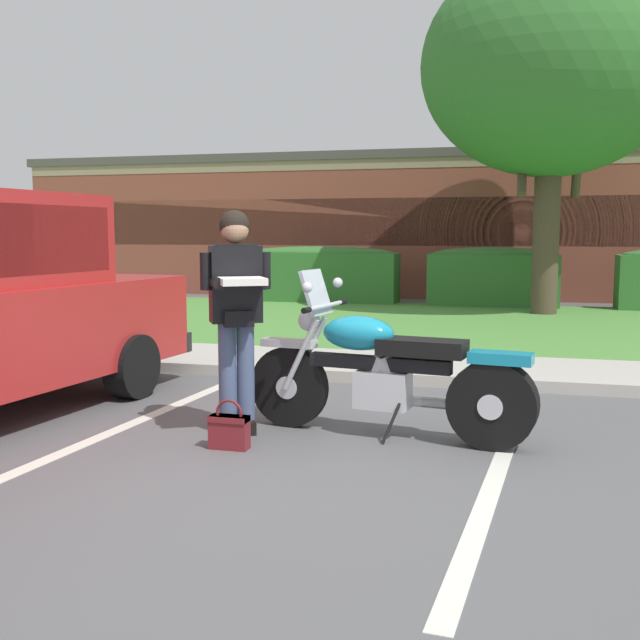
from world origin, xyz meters
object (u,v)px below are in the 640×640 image
(motorcycle, at_px, (396,374))
(hedge_center_left, at_px, (493,276))
(rider_person, at_px, (236,303))
(handbag, at_px, (229,429))
(brick_building, at_px, (488,226))
(hedge_left, at_px, (320,274))
(shade_tree, at_px, (552,66))

(motorcycle, distance_m, hedge_center_left, 10.21)
(motorcycle, bearing_deg, rider_person, -171.16)
(handbag, bearing_deg, motorcycle, 28.47)
(motorcycle, relative_size, hedge_center_left, 0.86)
(motorcycle, bearing_deg, brick_building, 90.24)
(hedge_center_left, bearing_deg, hedge_left, -180.00)
(handbag, bearing_deg, hedge_left, 101.61)
(shade_tree, bearing_deg, hedge_left, 163.34)
(hedge_center_left, bearing_deg, rider_person, -98.39)
(hedge_left, bearing_deg, shade_tree, -16.66)
(rider_person, bearing_deg, hedge_left, 101.55)
(shade_tree, distance_m, hedge_center_left, 4.17)
(rider_person, xyz_separation_m, brick_building, (1.12, 16.94, 0.71))
(hedge_left, height_order, brick_building, brick_building)
(rider_person, xyz_separation_m, handbag, (0.10, -0.41, -0.86))
(handbag, xyz_separation_m, hedge_left, (-2.22, 10.80, 0.51))
(shade_tree, distance_m, brick_building, 8.50)
(shade_tree, height_order, hedge_center_left, shade_tree)
(motorcycle, height_order, handbag, motorcycle)
(rider_person, xyz_separation_m, hedge_left, (-2.12, 10.39, -0.36))
(hedge_center_left, relative_size, brick_building, 0.11)
(shade_tree, relative_size, hedge_center_left, 2.49)
(handbag, height_order, brick_building, brick_building)
(motorcycle, height_order, rider_person, rider_person)
(handbag, bearing_deg, brick_building, 86.61)
(motorcycle, relative_size, hedge_left, 0.66)
(brick_building, bearing_deg, hedge_left, -116.37)
(hedge_left, xyz_separation_m, brick_building, (3.25, 6.55, 1.07))
(shade_tree, xyz_separation_m, brick_building, (-1.37, 7.93, -2.74))
(rider_person, height_order, brick_building, brick_building)
(shade_tree, relative_size, brick_building, 0.28)
(rider_person, relative_size, hedge_center_left, 0.66)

